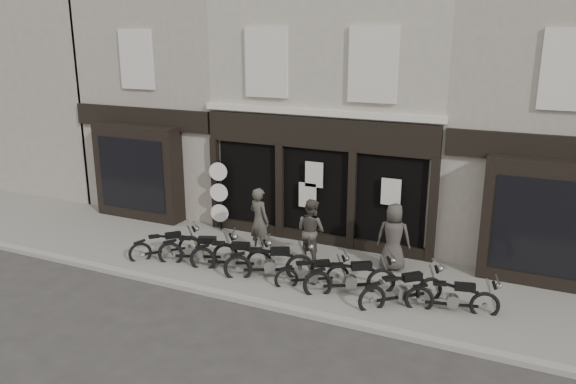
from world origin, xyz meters
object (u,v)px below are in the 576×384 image
at_px(motorcycle_4, 313,275).
at_px(motorcycle_7, 453,300).
at_px(motorcycle_3, 270,265).
at_px(man_left, 259,220).
at_px(motorcycle_1, 199,252).
at_px(motorcycle_2, 232,258).
at_px(man_centre, 311,231).
at_px(motorcycle_5, 351,281).
at_px(motorcycle_0, 166,247).
at_px(motorcycle_6, 402,292).
at_px(man_right, 394,237).
at_px(advert_sign_post, 220,198).

height_order(motorcycle_4, motorcycle_7, motorcycle_7).
height_order(motorcycle_3, man_left, man_left).
distance_m(motorcycle_1, man_left, 1.94).
xyz_separation_m(motorcycle_2, man_centre, (1.68, 1.42, 0.58)).
distance_m(motorcycle_1, motorcycle_3, 2.19).
bearing_deg(man_centre, motorcycle_5, 157.84).
bearing_deg(motorcycle_4, motorcycle_0, 146.78).
xyz_separation_m(motorcycle_1, motorcycle_4, (3.37, 0.05, -0.06)).
bearing_deg(motorcycle_1, man_left, 31.10).
height_order(man_left, man_centre, man_left).
height_order(motorcycle_0, motorcycle_7, motorcycle_7).
xyz_separation_m(motorcycle_3, man_centre, (0.54, 1.43, 0.57)).
height_order(motorcycle_6, man_right, man_right).
relative_size(motorcycle_7, man_right, 1.13).
distance_m(motorcycle_3, motorcycle_5, 2.19).
height_order(motorcycle_4, man_centre, man_centre).
relative_size(motorcycle_2, motorcycle_6, 1.25).
bearing_deg(motorcycle_6, motorcycle_0, 136.49).
height_order(motorcycle_0, motorcycle_5, motorcycle_5).
height_order(motorcycle_1, motorcycle_3, motorcycle_3).
xyz_separation_m(motorcycle_6, man_left, (-4.53, 1.49, 0.66)).
bearing_deg(motorcycle_6, motorcycle_7, -36.28).
xyz_separation_m(man_left, man_centre, (1.61, -0.02, -0.06)).
bearing_deg(motorcycle_7, motorcycle_4, 167.23).
xyz_separation_m(motorcycle_3, motorcycle_6, (3.46, -0.04, -0.03)).
bearing_deg(man_centre, motorcycle_2, 58.56).
bearing_deg(motorcycle_5, motorcycle_6, -33.44).
relative_size(motorcycle_5, advert_sign_post, 0.85).
bearing_deg(man_right, man_centre, 3.57).
height_order(motorcycle_4, motorcycle_6, motorcycle_6).
relative_size(motorcycle_2, man_right, 1.21).
xyz_separation_m(motorcycle_6, man_right, (-0.74, 1.89, 0.62)).
xyz_separation_m(motorcycle_0, advert_sign_post, (0.21, 2.58, 0.79)).
xyz_separation_m(motorcycle_2, man_right, (3.88, 1.84, 0.60)).
xyz_separation_m(motorcycle_0, motorcycle_4, (4.49, 0.04, -0.02)).
relative_size(motorcycle_0, motorcycle_7, 0.80).
relative_size(motorcycle_0, man_centre, 0.93).
bearing_deg(motorcycle_2, man_left, 69.72).
height_order(motorcycle_5, man_right, man_right).
height_order(motorcycle_7, man_right, man_right).
bearing_deg(motorcycle_7, advert_sign_post, 148.61).
bearing_deg(motorcycle_6, motorcycle_3, 136.31).
relative_size(man_right, advert_sign_post, 0.75).
relative_size(motorcycle_1, man_right, 1.17).
relative_size(motorcycle_0, motorcycle_5, 0.81).
bearing_deg(motorcycle_0, motorcycle_4, -47.99).
relative_size(motorcycle_1, man_left, 1.12).
height_order(motorcycle_3, motorcycle_4, motorcycle_3).
bearing_deg(motorcycle_0, motorcycle_5, -48.46).
bearing_deg(motorcycle_2, motorcycle_6, -17.85).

